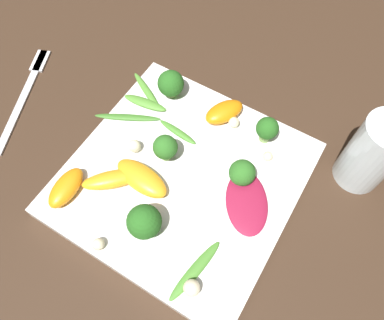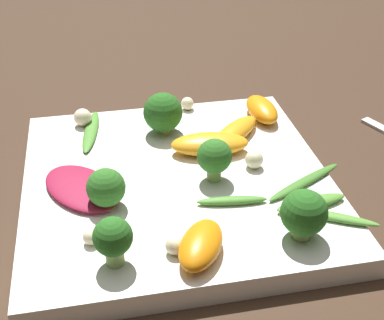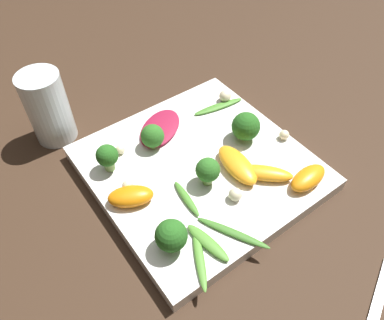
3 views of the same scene
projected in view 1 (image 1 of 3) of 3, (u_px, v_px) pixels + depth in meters
ground_plane at (183, 182)px, 0.49m from camera, size 2.40×2.40×0.00m
plate at (183, 179)px, 0.49m from camera, size 0.28×0.28×0.02m
drinking_glass at (372, 154)px, 0.45m from camera, size 0.06×0.06×0.11m
fork at (28, 86)px, 0.57m from camera, size 0.09×0.19×0.01m
radicchio_leaf_0 at (247, 202)px, 0.45m from camera, size 0.09×0.10×0.01m
orange_segment_0 at (66, 188)px, 0.46m from camera, size 0.03×0.06×0.02m
orange_segment_1 at (112, 179)px, 0.46m from camera, size 0.07×0.07×0.02m
orange_segment_2 at (142, 178)px, 0.46m from camera, size 0.08×0.04×0.02m
orange_segment_3 at (223, 111)px, 0.51m from camera, size 0.05×0.06×0.02m
broccoli_floret_0 at (143, 221)px, 0.42m from camera, size 0.04×0.04×0.04m
broccoli_floret_1 at (242, 173)px, 0.46m from camera, size 0.03×0.03×0.04m
broccoli_floret_2 at (165, 148)px, 0.47m from camera, size 0.03×0.03×0.04m
broccoli_floret_3 at (171, 84)px, 0.52m from camera, size 0.04×0.04×0.04m
broccoli_floret_4 at (267, 129)px, 0.48m from camera, size 0.03×0.03×0.04m
arugula_sprig_0 at (145, 103)px, 0.53m from camera, size 0.07×0.02×0.01m
arugula_sprig_1 at (147, 91)px, 0.54m from camera, size 0.07×0.05×0.01m
arugula_sprig_2 at (195, 270)px, 0.42m from camera, size 0.03×0.09×0.01m
arugula_sprig_3 at (128, 117)px, 0.52m from camera, size 0.09×0.05×0.01m
arugula_sprig_4 at (178, 132)px, 0.50m from camera, size 0.06×0.02×0.01m
macadamia_nut_0 at (137, 143)px, 0.49m from camera, size 0.02×0.02×0.02m
macadamia_nut_1 at (268, 156)px, 0.48m from camera, size 0.01×0.01×0.01m
macadamia_nut_2 at (234, 122)px, 0.51m from camera, size 0.01×0.01×0.01m
macadamia_nut_3 at (98, 244)px, 0.43m from camera, size 0.01×0.01×0.01m
macadamia_nut_4 at (192, 288)px, 0.40m from camera, size 0.02×0.02×0.02m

